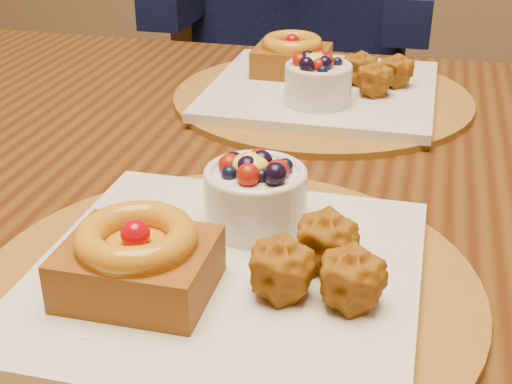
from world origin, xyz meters
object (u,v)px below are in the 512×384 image
at_px(dining_table, 286,236).
at_px(place_setting_near, 225,262).
at_px(place_setting_far, 321,85).
at_px(chair_far, 276,79).

distance_m(dining_table, place_setting_near, 0.24).
xyz_separation_m(dining_table, place_setting_near, (-0.00, -0.22, 0.10)).
xyz_separation_m(place_setting_far, chair_far, (-0.20, 0.66, -0.21)).
relative_size(place_setting_near, place_setting_far, 1.00).
bearing_deg(place_setting_far, dining_table, -89.49).
height_order(dining_table, chair_far, chair_far).
height_order(place_setting_near, chair_far, chair_far).
xyz_separation_m(place_setting_near, place_setting_far, (0.00, 0.43, -0.00)).
relative_size(dining_table, place_setting_far, 4.21).
bearing_deg(chair_far, place_setting_far, -88.05).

